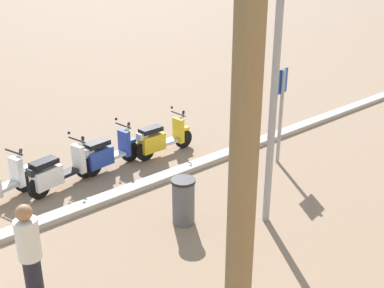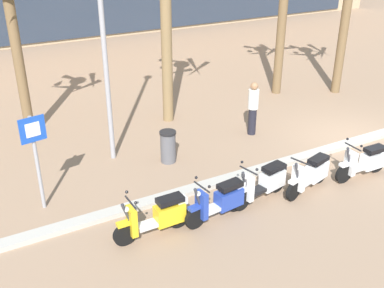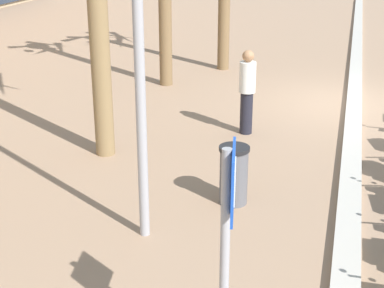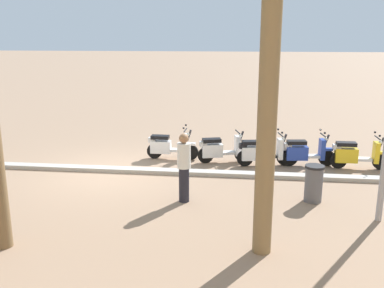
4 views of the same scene
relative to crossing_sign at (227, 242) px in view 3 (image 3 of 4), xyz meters
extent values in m
plane|color=#93755B|center=(9.56, -1.04, -1.50)|extent=(200.00, 200.00, 0.00)
cube|color=#ADA89E|center=(9.56, -1.11, -1.44)|extent=(60.00, 0.36, 0.12)
cylinder|color=#939399|center=(0.00, 0.02, -0.30)|extent=(0.09, 0.09, 2.40)
cube|color=#1947B7|center=(0.01, -0.04, 0.60)|extent=(0.59, 0.13, 0.60)
cube|color=white|center=(0.01, -0.05, 0.60)|extent=(0.33, 0.07, 0.33)
cylinder|color=black|center=(6.95, 1.07, -1.06)|extent=(0.26, 0.26, 0.89)
cylinder|color=silver|center=(6.95, 1.07, -0.30)|extent=(0.34, 0.34, 0.63)
sphere|color=#9E704C|center=(6.95, 1.07, 0.14)|extent=(0.24, 0.24, 0.24)
cylinder|color=#56565B|center=(3.71, 0.67, -1.05)|extent=(0.44, 0.44, 0.90)
cylinder|color=black|center=(3.71, 0.67, -0.58)|extent=(0.48, 0.48, 0.06)
camera|label=1|loc=(8.98, 6.95, 3.52)|focal=44.49mm
camera|label=2|loc=(-1.44, -9.97, 4.81)|focal=43.00mm
camera|label=3|loc=(-4.45, -0.90, 2.68)|focal=54.34mm
camera|label=4|loc=(5.53, 11.14, 2.60)|focal=40.02mm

